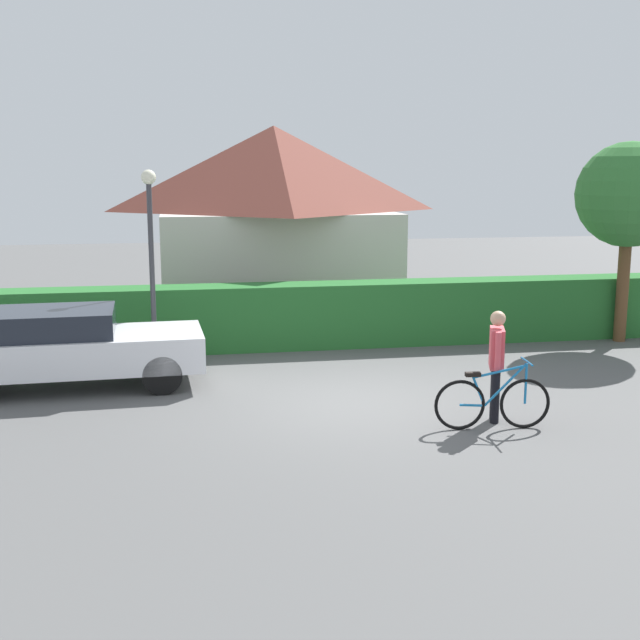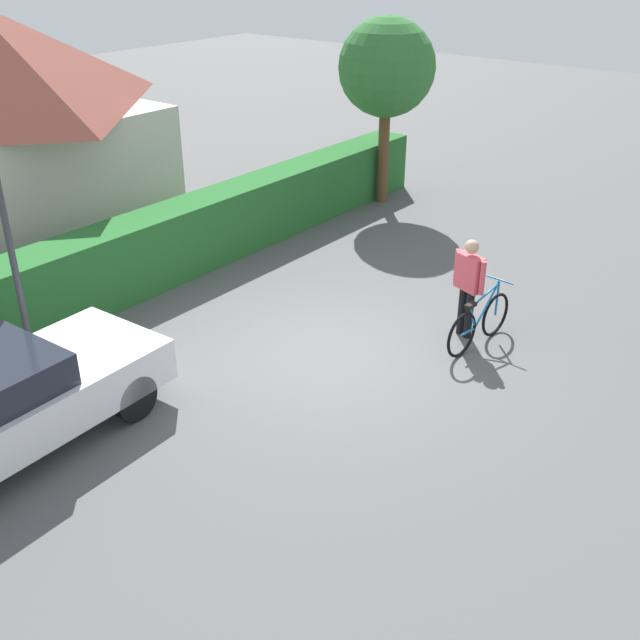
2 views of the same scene
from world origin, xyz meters
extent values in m
plane|color=#535353|center=(0.00, 0.00, 0.00)|extent=(60.00, 60.00, 0.00)
cube|color=#246429|center=(0.00, 4.27, 0.68)|extent=(16.50, 0.90, 1.37)
cube|color=beige|center=(-0.18, 8.62, 1.35)|extent=(5.82, 4.90, 2.69)
cylinder|color=black|center=(-3.09, 2.59, 0.33)|extent=(0.68, 0.21, 0.67)
cylinder|color=black|center=(-3.03, 1.01, 0.33)|extent=(0.68, 0.21, 0.67)
torus|color=black|center=(2.25, -1.78, 0.38)|extent=(0.76, 0.12, 0.75)
torus|color=black|center=(1.28, -1.68, 0.38)|extent=(0.76, 0.12, 0.75)
cylinder|color=#1972B2|center=(1.94, -1.75, 0.67)|extent=(0.63, 0.10, 0.65)
cylinder|color=#1972B2|center=(1.55, -1.71, 0.58)|extent=(0.23, 0.06, 0.46)
cylinder|color=#1972B2|center=(1.83, -1.73, 0.86)|extent=(0.75, 0.11, 0.19)
cylinder|color=#1972B2|center=(1.46, -1.70, 0.37)|extent=(0.37, 0.07, 0.05)
cylinder|color=#1972B2|center=(2.25, -1.78, 0.68)|extent=(0.04, 0.04, 0.61)
cube|color=black|center=(1.46, -1.70, 0.83)|extent=(0.23, 0.12, 0.06)
cylinder|color=#1972B2|center=(2.25, -1.78, 1.01)|extent=(0.08, 0.50, 0.03)
cylinder|color=black|center=(1.97, -1.30, 0.42)|extent=(0.13, 0.13, 0.84)
cylinder|color=black|center=(1.91, -1.47, 0.42)|extent=(0.13, 0.13, 0.84)
cube|color=#DB4C56|center=(1.94, -1.39, 1.14)|extent=(0.35, 0.53, 0.60)
sphere|color=tan|center=(1.94, -1.39, 1.59)|extent=(0.23, 0.23, 0.23)
cylinder|color=#DB4C56|center=(2.03, -1.11, 1.15)|extent=(0.09, 0.09, 0.57)
cylinder|color=#DB4C56|center=(1.84, -1.66, 1.15)|extent=(0.09, 0.09, 0.57)
cylinder|color=#38383D|center=(-3.20, 3.20, 1.75)|extent=(0.10, 0.10, 3.49)
cylinder|color=brown|center=(6.91, 3.63, 1.27)|extent=(0.26, 0.26, 2.54)
sphere|color=#306F31|center=(6.91, 3.63, 3.22)|extent=(2.26, 2.26, 2.26)
camera|label=1|loc=(-2.72, -12.49, 3.77)|focal=45.36mm
camera|label=2|loc=(-8.25, -6.35, 6.04)|focal=42.19mm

